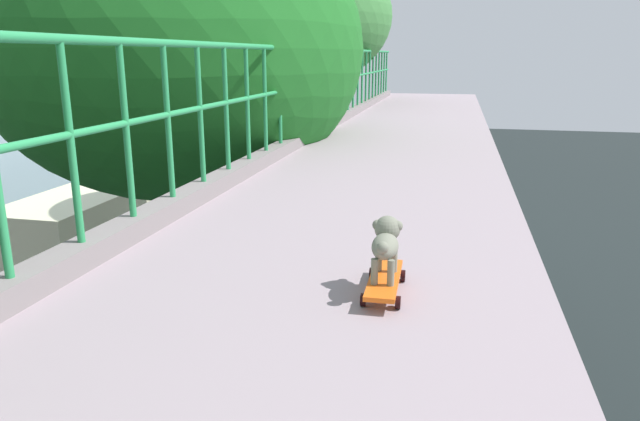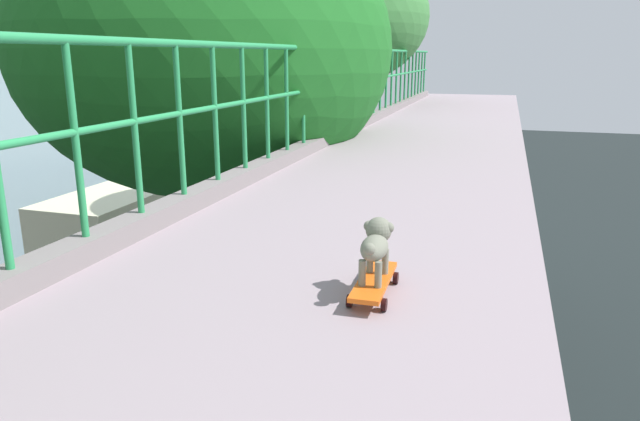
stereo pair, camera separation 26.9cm
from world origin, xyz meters
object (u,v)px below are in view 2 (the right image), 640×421
small_dog (376,243)px  toy_skateboard (374,282)px  city_bus (171,211)px  car_blue_fifth (55,421)px

small_dog → toy_skateboard: bearing=-88.1°
city_bus → toy_skateboard: bearing=-54.5°
city_bus → small_dog: bearing=-54.5°
toy_skateboard → city_bus: bearing=125.5°
city_bus → toy_skateboard: (10.40, -14.60, 4.23)m
city_bus → small_dog: size_ratio=29.43×
car_blue_fifth → city_bus: size_ratio=0.39×
car_blue_fifth → city_bus: bearing=109.7°
small_dog → car_blue_fifth: bearing=145.9°
car_blue_fifth → toy_skateboard: bearing=-34.3°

